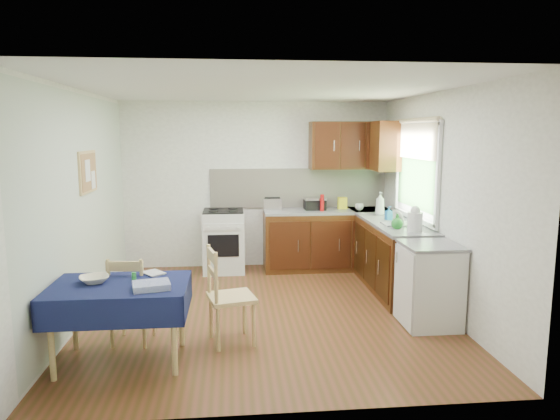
{
  "coord_description": "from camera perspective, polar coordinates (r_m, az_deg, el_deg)",
  "views": [
    {
      "loc": [
        -0.36,
        -5.46,
        2.02
      ],
      "look_at": [
        0.17,
        0.08,
        1.17
      ],
      "focal_mm": 32.0,
      "sensor_mm": 36.0,
      "label": 1
    }
  ],
  "objects": [
    {
      "name": "floor",
      "position": [
        5.84,
        -1.62,
        -11.58
      ],
      "size": [
        4.2,
        4.2,
        0.0
      ],
      "primitive_type": "plane",
      "color": "#4E3515",
      "rests_on": "ground"
    },
    {
      "name": "ceiling",
      "position": [
        5.49,
        -1.74,
        13.69
      ],
      "size": [
        4.0,
        4.2,
        0.02
      ],
      "primitive_type": "cube",
      "color": "silver",
      "rests_on": "wall_back"
    },
    {
      "name": "wall_back",
      "position": [
        7.61,
        -2.74,
        2.87
      ],
      "size": [
        4.0,
        0.02,
        2.5
      ],
      "primitive_type": "cube",
      "color": "silver",
      "rests_on": "ground"
    },
    {
      "name": "wall_front",
      "position": [
        3.47,
        0.66,
        -4.16
      ],
      "size": [
        4.0,
        0.02,
        2.5
      ],
      "primitive_type": "cube",
      "color": "silver",
      "rests_on": "ground"
    },
    {
      "name": "wall_left",
      "position": [
        5.75,
        -21.97,
        0.36
      ],
      "size": [
        0.02,
        4.2,
        2.5
      ],
      "primitive_type": "cube",
      "color": "silver",
      "rests_on": "ground"
    },
    {
      "name": "wall_right",
      "position": [
        6.0,
        17.75,
        0.9
      ],
      "size": [
        0.02,
        4.2,
        2.5
      ],
      "primitive_type": "cube",
      "color": "silver",
      "rests_on": "ground"
    },
    {
      "name": "base_cabinets",
      "position": [
        7.12,
        8.66,
        -4.33
      ],
      "size": [
        1.9,
        2.3,
        0.86
      ],
      "color": "#351709",
      "rests_on": "ground"
    },
    {
      "name": "worktop_back",
      "position": [
        7.49,
        5.45,
        -0.11
      ],
      "size": [
        1.9,
        0.6,
        0.04
      ],
      "primitive_type": "cube",
      "color": "slate",
      "rests_on": "base_cabinets"
    },
    {
      "name": "worktop_right",
      "position": [
        6.55,
        12.95,
        -1.56
      ],
      "size": [
        0.6,
        1.7,
        0.04
      ],
      "primitive_type": "cube",
      "color": "slate",
      "rests_on": "base_cabinets"
    },
    {
      "name": "worktop_corner",
      "position": [
        7.64,
        10.24,
        -0.04
      ],
      "size": [
        0.6,
        0.6,
        0.04
      ],
      "primitive_type": "cube",
      "color": "slate",
      "rests_on": "base_cabinets"
    },
    {
      "name": "splashback",
      "position": [
        7.66,
        2.14,
        2.53
      ],
      "size": [
        2.7,
        0.02,
        0.6
      ],
      "primitive_type": "cube",
      "color": "beige",
      "rests_on": "wall_back"
    },
    {
      "name": "upper_cabinets",
      "position": [
        7.51,
        9.15,
        7.28
      ],
      "size": [
        1.2,
        0.85,
        0.7
      ],
      "color": "#351709",
      "rests_on": "wall_back"
    },
    {
      "name": "stove",
      "position": [
        7.43,
        -6.44,
        -3.5
      ],
      "size": [
        0.6,
        0.61,
        0.92
      ],
      "color": "silver",
      "rests_on": "ground"
    },
    {
      "name": "window",
      "position": [
        6.6,
        15.29,
        5.17
      ],
      "size": [
        0.04,
        1.48,
        1.26
      ],
      "color": "#2D5E26",
      "rests_on": "wall_right"
    },
    {
      "name": "fridge",
      "position": [
        5.56,
        16.73,
        -8.2
      ],
      "size": [
        0.58,
        0.6,
        0.89
      ],
      "color": "silver",
      "rests_on": "ground"
    },
    {
      "name": "corkboard",
      "position": [
        6.0,
        -21.09,
        4.08
      ],
      "size": [
        0.04,
        0.62,
        0.47
      ],
      "color": "tan",
      "rests_on": "wall_left"
    },
    {
      "name": "dining_table",
      "position": [
        4.66,
        -17.84,
        -9.29
      ],
      "size": [
        1.19,
        0.81,
        0.72
      ],
      "rotation": [
        0.0,
        0.0,
        -0.07
      ],
      "color": "#0E183A",
      "rests_on": "ground"
    },
    {
      "name": "chair_far",
      "position": [
        5.08,
        -16.72,
        -9.59
      ],
      "size": [
        0.43,
        0.43,
        0.87
      ],
      "rotation": [
        0.0,
        0.0,
        3.01
      ],
      "color": "tan",
      "rests_on": "ground"
    },
    {
      "name": "chair_near",
      "position": [
        4.89,
        -6.15,
        -9.4
      ],
      "size": [
        0.51,
        0.51,
        0.96
      ],
      "rotation": [
        0.0,
        0.0,
        1.81
      ],
      "color": "tan",
      "rests_on": "ground"
    },
    {
      "name": "toaster",
      "position": [
        7.34,
        -0.89,
        0.64
      ],
      "size": [
        0.27,
        0.16,
        0.2
      ],
      "rotation": [
        0.0,
        0.0,
        -0.09
      ],
      "color": "silver",
      "rests_on": "worktop_back"
    },
    {
      "name": "sandwich_press",
      "position": [
        7.48,
        3.99,
        0.74
      ],
      "size": [
        0.31,
        0.27,
        0.18
      ],
      "rotation": [
        0.0,
        0.0,
        -0.39
      ],
      "color": "black",
      "rests_on": "worktop_back"
    },
    {
      "name": "sauce_bottle",
      "position": [
        7.31,
        4.83,
        0.82
      ],
      "size": [
        0.06,
        0.06,
        0.25
      ],
      "primitive_type": "cylinder",
      "color": "#B00E0F",
      "rests_on": "worktop_back"
    },
    {
      "name": "yellow_packet",
      "position": [
        7.58,
        7.13,
        0.79
      ],
      "size": [
        0.15,
        0.13,
        0.18
      ],
      "primitive_type": "cube",
      "rotation": [
        0.0,
        0.0,
        -0.33
      ],
      "color": "yellow",
      "rests_on": "worktop_back"
    },
    {
      "name": "dish_rack",
      "position": [
        6.38,
        13.35,
        -1.47
      ],
      "size": [
        0.37,
        0.28,
        0.18
      ],
      "rotation": [
        0.0,
        0.0,
        -0.31
      ],
      "color": "#95959B",
      "rests_on": "worktop_right"
    },
    {
      "name": "kettle",
      "position": [
        6.0,
        15.17,
        -1.1
      ],
      "size": [
        0.18,
        0.18,
        0.3
      ],
      "color": "silver",
      "rests_on": "worktop_right"
    },
    {
      "name": "cup",
      "position": [
        7.47,
        9.05,
        0.34
      ],
      "size": [
        0.16,
        0.16,
        0.1
      ],
      "primitive_type": "imported",
      "rotation": [
        0.0,
        0.0,
        -0.4
      ],
      "color": "silver",
      "rests_on": "worktop_back"
    },
    {
      "name": "soap_bottle_a",
      "position": [
        7.06,
        11.36,
        0.71
      ],
      "size": [
        0.14,
        0.14,
        0.32
      ],
      "primitive_type": "imported",
      "rotation": [
        0.0,
        0.0,
        0.1
      ],
      "color": "silver",
      "rests_on": "worktop_right"
    },
    {
      "name": "soap_bottle_b",
      "position": [
        6.72,
        12.32,
        -0.35
      ],
      "size": [
        0.09,
        0.09,
        0.18
      ],
      "primitive_type": "imported",
      "rotation": [
        0.0,
        0.0,
        1.73
      ],
      "color": "blue",
      "rests_on": "worktop_right"
    },
    {
      "name": "soap_bottle_c",
      "position": [
        6.11,
        13.25,
        -1.26
      ],
      "size": [
        0.17,
        0.17,
        0.18
      ],
      "primitive_type": "imported",
      "rotation": [
        0.0,
        0.0,
        3.37
      ],
      "color": "#25872B",
      "rests_on": "worktop_right"
    },
    {
      "name": "plate_bowl",
      "position": [
        4.74,
        -20.47,
        -7.43
      ],
      "size": [
        0.32,
        0.32,
        0.06
      ],
      "primitive_type": "imported",
      "rotation": [
        0.0,
        0.0,
        0.38
      ],
      "color": "#F1EAC5",
      "rests_on": "dining_table"
    },
    {
      "name": "book",
      "position": [
        4.83,
        -15.06,
        -7.15
      ],
      "size": [
        0.25,
        0.26,
        0.02
      ],
      "primitive_type": "imported",
      "rotation": [
        0.0,
        0.0,
        0.67
      ],
      "color": "white",
      "rests_on": "dining_table"
    },
    {
      "name": "spice_jar",
      "position": [
        4.67,
        -16.35,
        -7.33
      ],
      "size": [
        0.04,
        0.04,
        0.08
      ],
      "primitive_type": "cylinder",
      "color": "green",
      "rests_on": "dining_table"
    },
    {
      "name": "tea_towel",
      "position": [
        4.42,
        -14.5,
        -8.36
      ],
      "size": [
        0.35,
        0.31,
        0.05
      ],
      "primitive_type": "cube",
      "rotation": [
        0.0,
        0.0,
        0.24
      ],
      "color": "#293F96",
      "rests_on": "dining_table"
    }
  ]
}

